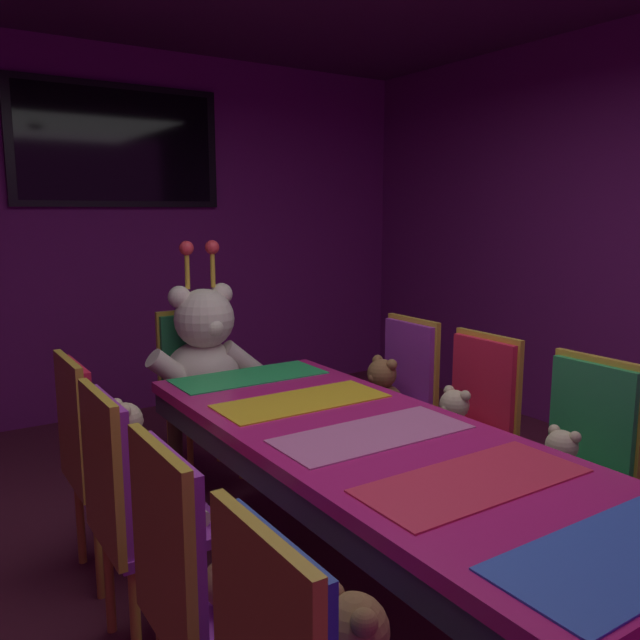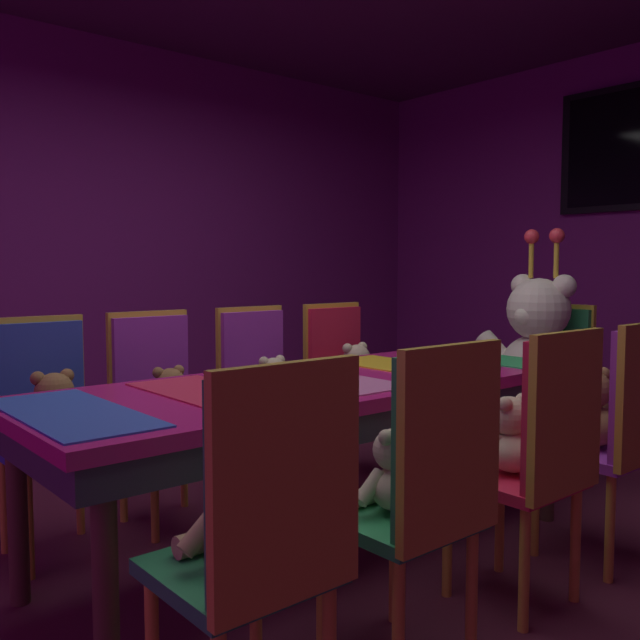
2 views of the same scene
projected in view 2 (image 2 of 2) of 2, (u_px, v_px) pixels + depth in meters
name	position (u px, v px, depth m)	size (l,w,h in m)	color
ground_plane	(321.00, 555.00, 2.86)	(7.90, 7.90, 0.00)	#591E33
wall_left	(77.00, 238.00, 4.73)	(0.12, 6.40, 2.80)	#721E72
banquet_table	(321.00, 400.00, 2.81)	(0.90, 2.40, 0.75)	#C61E72
chair_left_0	(43.00, 409.00, 2.91)	(0.42, 0.41, 0.98)	#2D47B2
teddy_left_0	(55.00, 415.00, 2.80)	(0.26, 0.34, 0.32)	olive
chair_left_1	(157.00, 393.00, 3.27)	(0.42, 0.41, 0.98)	purple
teddy_left_1	(171.00, 401.00, 3.16)	(0.23, 0.30, 0.28)	olive
chair_left_2	(258.00, 380.00, 3.65)	(0.42, 0.41, 0.98)	purple
teddy_left_2	(274.00, 387.00, 3.54)	(0.23, 0.30, 0.28)	beige
chair_left_3	(340.00, 370.00, 3.99)	(0.42, 0.41, 0.98)	red
teddy_left_3	(358.00, 374.00, 3.88)	(0.25, 0.33, 0.31)	beige
chair_right_0	(268.00, 523.00, 1.61)	(0.42, 0.41, 0.98)	#268C4C
teddy_right_0	(234.00, 514.00, 1.72)	(0.23, 0.30, 0.28)	tan
chair_right_1	(429.00, 477.00, 1.96)	(0.42, 0.41, 0.98)	#268C4C
teddy_right_1	(393.00, 475.00, 2.07)	(0.21, 0.27, 0.26)	beige
chair_right_2	(544.00, 443.00, 2.34)	(0.42, 0.41, 0.98)	red
teddy_right_2	(508.00, 439.00, 2.46)	(0.23, 0.30, 0.28)	beige
chair_right_3	(624.00, 420.00, 2.70)	(0.42, 0.41, 0.98)	purple
teddy_right_3	(589.00, 413.00, 2.81)	(0.27, 0.35, 0.33)	olive
throne_chair	(553.00, 372.00, 3.93)	(0.41, 0.42, 0.98)	#268C4C
king_teddy_bear	(537.00, 346.00, 3.81)	(0.74, 0.57, 0.95)	silver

